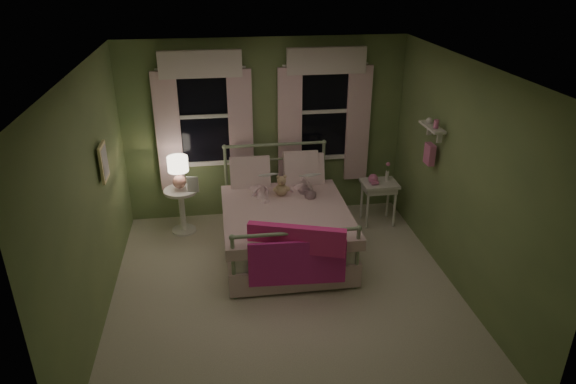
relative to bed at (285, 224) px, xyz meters
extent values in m
plane|color=white|center=(-0.12, -0.93, -0.38)|extent=(4.20, 4.20, 0.00)
plane|color=white|center=(-0.12, -0.93, 2.22)|extent=(4.20, 4.20, 0.00)
plane|color=#829C5E|center=(-0.12, 1.17, 0.92)|extent=(4.00, 0.00, 4.00)
plane|color=#829C5E|center=(-0.12, -3.03, 0.92)|extent=(4.00, 0.00, 4.00)
plane|color=#829C5E|center=(-2.12, -0.93, 0.92)|extent=(0.00, 4.20, 4.20)
plane|color=#829C5E|center=(1.88, -0.93, 0.92)|extent=(0.00, 4.20, 4.20)
cube|color=white|center=(-0.01, -0.02, 0.04)|extent=(1.44, 1.94, 0.26)
cube|color=white|center=(-0.01, -0.02, -0.20)|extent=(1.54, 2.02, 0.30)
cube|color=white|center=(-0.01, -0.17, 0.22)|extent=(1.58, 1.75, 0.14)
cylinder|color=#9EB793|center=(-0.70, -0.02, -0.08)|extent=(0.04, 1.90, 0.04)
cylinder|color=#9EB793|center=(0.68, -0.02, -0.08)|extent=(0.04, 1.90, 0.04)
cylinder|color=#9EB793|center=(-0.72, 0.95, 0.20)|extent=(0.04, 0.04, 1.15)
cylinder|color=#9EB793|center=(0.70, 0.95, 0.20)|extent=(0.04, 0.04, 1.15)
sphere|color=#9EB793|center=(-0.72, 0.95, 0.77)|extent=(0.07, 0.07, 0.07)
sphere|color=#9EB793|center=(0.70, 0.95, 0.77)|extent=(0.07, 0.07, 0.07)
cylinder|color=#9EB793|center=(-0.01, 0.95, 0.77)|extent=(1.42, 0.04, 0.04)
cylinder|color=#9EB793|center=(-0.01, 0.95, 0.55)|extent=(1.38, 0.03, 0.03)
cylinder|color=#9EB793|center=(-0.72, -0.99, 0.02)|extent=(0.04, 0.04, 0.80)
cylinder|color=#9EB793|center=(0.70, -0.99, 0.02)|extent=(0.04, 0.04, 0.80)
sphere|color=#9EB793|center=(-0.72, -0.99, 0.42)|extent=(0.07, 0.07, 0.07)
sphere|color=#9EB793|center=(0.70, -0.99, 0.42)|extent=(0.07, 0.07, 0.07)
cylinder|color=#9EB793|center=(-0.01, -0.99, 0.42)|extent=(1.42, 0.04, 0.04)
cube|color=white|center=(-0.39, 0.68, 0.42)|extent=(0.55, 0.32, 0.57)
cube|color=white|center=(0.37, 0.68, 0.42)|extent=(0.55, 0.32, 0.57)
cube|color=white|center=(0.32, 0.68, 0.50)|extent=(0.48, 0.30, 0.51)
cube|color=#F7308C|center=(-0.01, -0.99, 0.34)|extent=(1.07, 0.44, 0.32)
cube|color=#DC2B98|center=(-0.01, -1.06, 0.07)|extent=(1.10, 0.10, 0.55)
imported|color=#F7D1DD|center=(-0.29, 0.43, 0.58)|extent=(0.30, 0.21, 0.78)
imported|color=#F7D1DD|center=(0.27, 0.43, 0.56)|extent=(0.41, 0.35, 0.73)
imported|color=beige|center=(-0.29, 0.18, 0.59)|extent=(0.22, 0.16, 0.26)
imported|color=beige|center=(0.27, 0.18, 0.54)|extent=(0.22, 0.17, 0.26)
sphere|color=tan|center=(-0.01, 0.28, 0.37)|extent=(0.17, 0.17, 0.17)
sphere|color=tan|center=(-0.01, 0.26, 0.51)|extent=(0.12, 0.12, 0.12)
sphere|color=tan|center=(-0.05, 0.26, 0.57)|extent=(0.05, 0.05, 0.05)
sphere|color=tan|center=(0.04, 0.26, 0.57)|extent=(0.05, 0.05, 0.05)
sphere|color=tan|center=(-0.09, 0.25, 0.39)|extent=(0.07, 0.07, 0.07)
sphere|color=tan|center=(0.07, 0.25, 0.39)|extent=(0.07, 0.07, 0.07)
sphere|color=#8C6B51|center=(-0.01, 0.21, 0.51)|extent=(0.04, 0.04, 0.04)
cylinder|color=white|center=(-1.36, 0.70, 0.25)|extent=(0.46, 0.46, 0.04)
cylinder|color=white|center=(-1.36, 0.70, -0.06)|extent=(0.08, 0.08, 0.60)
cylinder|color=white|center=(-1.36, 0.70, -0.36)|extent=(0.34, 0.34, 0.03)
sphere|color=tan|center=(-1.36, 0.70, 0.39)|extent=(0.19, 0.19, 0.19)
cylinder|color=pink|center=(-1.36, 0.70, 0.51)|extent=(0.03, 0.03, 0.11)
cylinder|color=#FFEAC6|center=(-1.36, 0.70, 0.65)|extent=(0.28, 0.28, 0.20)
imported|color=beige|center=(-1.26, 0.62, 0.28)|extent=(0.22, 0.26, 0.02)
cube|color=white|center=(1.44, 0.55, 0.25)|extent=(0.50, 0.40, 0.04)
cube|color=white|center=(1.44, 0.55, 0.18)|extent=(0.44, 0.34, 0.08)
cylinder|color=white|center=(1.24, 0.40, -0.07)|extent=(0.04, 0.04, 0.60)
cylinder|color=white|center=(1.64, 0.40, -0.07)|extent=(0.04, 0.04, 0.60)
cylinder|color=white|center=(1.24, 0.70, -0.07)|extent=(0.04, 0.04, 0.60)
cylinder|color=white|center=(1.64, 0.70, -0.07)|extent=(0.04, 0.04, 0.60)
sphere|color=pink|center=(1.34, 0.55, 0.33)|extent=(0.14, 0.14, 0.14)
cube|color=pink|center=(1.34, 0.46, 0.31)|extent=(0.10, 0.05, 0.04)
cylinder|color=white|center=(1.56, 0.60, 0.34)|extent=(0.05, 0.05, 0.14)
cylinder|color=#4C7F3F|center=(1.56, 0.60, 0.45)|extent=(0.01, 0.01, 0.12)
sphere|color=pink|center=(1.56, 0.60, 0.52)|extent=(0.06, 0.06, 0.06)
cube|color=black|center=(-0.97, 1.15, 1.17)|extent=(0.76, 0.02, 1.35)
cube|color=white|center=(-0.97, 1.13, 1.87)|extent=(0.84, 0.05, 0.06)
cube|color=white|center=(-0.97, 1.13, 0.47)|extent=(0.84, 0.05, 0.06)
cube|color=white|center=(-1.37, 1.13, 1.17)|extent=(0.06, 0.05, 1.40)
cube|color=white|center=(-0.57, 1.13, 1.17)|extent=(0.06, 0.05, 1.40)
cube|color=white|center=(-0.97, 1.13, 1.17)|extent=(0.76, 0.04, 0.05)
cube|color=white|center=(-1.47, 1.09, 0.97)|extent=(0.34, 0.06, 1.70)
cube|color=white|center=(-0.47, 1.09, 0.97)|extent=(0.34, 0.06, 1.70)
cube|color=white|center=(-0.97, 1.07, 1.90)|extent=(1.10, 0.08, 0.36)
cylinder|color=white|center=(-0.97, 1.11, 1.84)|extent=(1.20, 0.03, 0.03)
cube|color=black|center=(0.73, 1.15, 1.17)|extent=(0.76, 0.02, 1.35)
cube|color=white|center=(0.73, 1.13, 1.87)|extent=(0.84, 0.05, 0.06)
cube|color=white|center=(0.73, 1.13, 0.47)|extent=(0.84, 0.05, 0.06)
cube|color=white|center=(0.33, 1.13, 1.17)|extent=(0.06, 0.05, 1.40)
cube|color=white|center=(1.13, 1.13, 1.17)|extent=(0.06, 0.05, 1.40)
cube|color=white|center=(0.73, 1.13, 1.17)|extent=(0.76, 0.04, 0.05)
cube|color=white|center=(0.23, 1.09, 0.97)|extent=(0.34, 0.06, 1.70)
cube|color=silver|center=(1.23, 1.09, 0.97)|extent=(0.34, 0.06, 1.70)
cube|color=white|center=(0.73, 1.07, 1.90)|extent=(1.10, 0.08, 0.36)
cylinder|color=white|center=(0.73, 1.11, 1.84)|extent=(1.20, 0.03, 0.03)
cube|color=white|center=(1.77, -0.23, 1.32)|extent=(0.15, 0.50, 0.03)
cube|color=white|center=(1.81, -0.38, 1.24)|extent=(0.06, 0.03, 0.14)
cube|color=white|center=(1.81, -0.08, 1.24)|extent=(0.06, 0.03, 0.14)
cylinder|color=pink|center=(1.77, -0.33, 1.39)|extent=(0.06, 0.06, 0.10)
sphere|color=white|center=(1.77, -0.13, 1.37)|extent=(0.08, 0.08, 0.08)
cube|color=pink|center=(1.78, -0.23, 0.97)|extent=(0.08, 0.18, 0.26)
cube|color=beige|center=(-2.07, -0.33, 1.12)|extent=(0.03, 0.32, 0.42)
cube|color=silver|center=(-2.06, -0.33, 1.12)|extent=(0.01, 0.25, 0.34)
camera|label=1|loc=(-0.81, -5.86, 3.20)|focal=32.00mm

